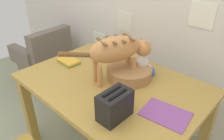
% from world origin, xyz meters
% --- Properties ---
extents(dining_table, '(1.32, 0.92, 0.73)m').
position_xyz_m(dining_table, '(0.06, 1.01, 0.65)').
color(dining_table, '#B18A3D').
rests_on(dining_table, ground_plane).
extents(cat, '(0.31, 0.65, 0.34)m').
position_xyz_m(cat, '(0.06, 1.08, 0.97)').
color(cat, '#CB884C').
rests_on(cat, dining_table).
extents(saucer_bowl, '(0.20, 0.20, 0.03)m').
position_xyz_m(saucer_bowl, '(0.14, 1.27, 0.75)').
color(saucer_bowl, blue).
rests_on(saucer_bowl, dining_table).
extents(coffee_mug, '(0.13, 0.09, 0.08)m').
position_xyz_m(coffee_mug, '(0.14, 1.27, 0.80)').
color(coffee_mug, white).
rests_on(coffee_mug, saucer_bowl).
extents(magazine, '(0.30, 0.24, 0.01)m').
position_xyz_m(magazine, '(0.54, 0.97, 0.74)').
color(magazine, '#8C4B97').
rests_on(magazine, dining_table).
extents(book_stack, '(0.20, 0.14, 0.03)m').
position_xyz_m(book_stack, '(-0.42, 0.98, 0.75)').
color(book_stack, '#549F52').
rests_on(book_stack, dining_table).
extents(wicker_basket, '(0.34, 0.34, 0.08)m').
position_xyz_m(wicker_basket, '(0.11, 1.15, 0.78)').
color(wicker_basket, '#A77848').
rests_on(wicker_basket, dining_table).
extents(toaster, '(0.12, 0.20, 0.18)m').
position_xyz_m(toaster, '(0.33, 0.75, 0.82)').
color(toaster, black).
rests_on(toaster, dining_table).
extents(wicker_armchair, '(0.62, 0.63, 0.78)m').
position_xyz_m(wicker_armchair, '(-1.35, 1.23, 0.27)').
color(wicker_armchair, '#6F6357').
rests_on(wicker_armchair, ground_plane).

